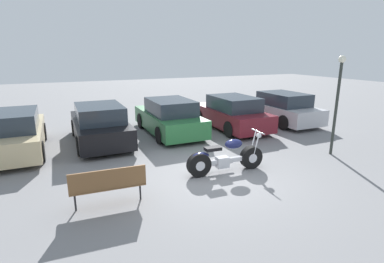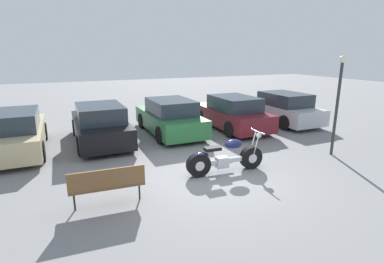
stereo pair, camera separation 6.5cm
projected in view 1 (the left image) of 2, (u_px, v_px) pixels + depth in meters
name	position (u px, v px, depth m)	size (l,w,h in m)	color
ground_plane	(211.00, 177.00, 8.00)	(60.00, 60.00, 0.00)	slate
motorcycle	(225.00, 158.00, 8.20)	(2.27, 0.62, 1.09)	black
parked_car_champagne	(13.00, 134.00, 9.69)	(1.82, 4.21, 1.42)	#C6B284
parked_car_black	(100.00, 125.00, 10.88)	(1.82, 4.21, 1.42)	black
parked_car_green	(169.00, 117.00, 12.12)	(1.82, 4.21, 1.42)	#286B38
parked_car_maroon	(231.00, 113.00, 12.95)	(1.82, 4.21, 1.42)	maroon
parked_car_silver	(280.00, 108.00, 14.08)	(1.82, 4.21, 1.42)	#BCBCC1
park_bench	(108.00, 183.00, 6.31)	(1.59, 0.48, 0.89)	brown
lamp_post	(338.00, 94.00, 9.30)	(0.22, 0.22, 3.13)	#2D332D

